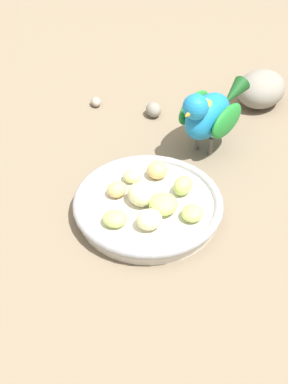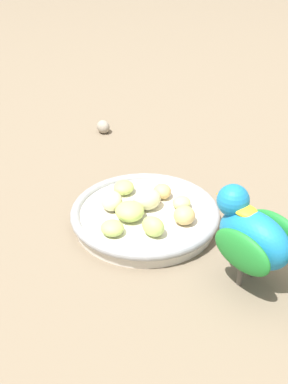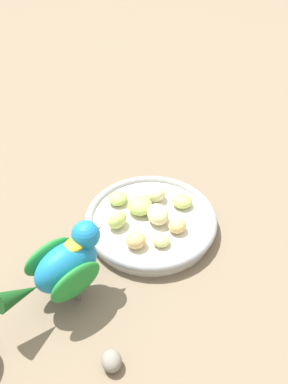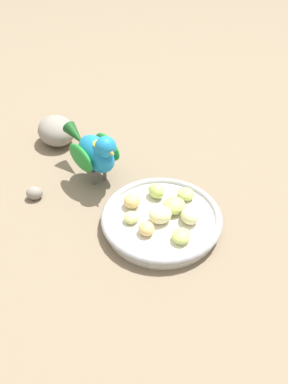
{
  "view_description": "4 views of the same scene",
  "coord_description": "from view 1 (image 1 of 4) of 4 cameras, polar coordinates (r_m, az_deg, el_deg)",
  "views": [
    {
      "loc": [
        0.55,
        -0.14,
        0.55
      ],
      "look_at": [
        -0.01,
        0.0,
        0.05
      ],
      "focal_mm": 54.68,
      "sensor_mm": 36.0,
      "label": 1
    },
    {
      "loc": [
        0.0,
        0.6,
        0.41
      ],
      "look_at": [
        -0.02,
        -0.01,
        0.04
      ],
      "focal_mm": 48.48,
      "sensor_mm": 36.0,
      "label": 2
    },
    {
      "loc": [
        -0.61,
        0.07,
        0.61
      ],
      "look_at": [
        -0.0,
        0.02,
        0.06
      ],
      "focal_mm": 50.85,
      "sensor_mm": 36.0,
      "label": 3
    },
    {
      "loc": [
        -0.05,
        -0.45,
        0.47
      ],
      "look_at": [
        -0.05,
        0.02,
        0.06
      ],
      "focal_mm": 35.93,
      "sensor_mm": 36.0,
      "label": 4
    }
  ],
  "objects": [
    {
      "name": "ground_plane",
      "position": [
        0.79,
        0.05,
        -3.23
      ],
      "size": [
        4.0,
        4.0,
        0.0
      ],
      "primitive_type": "plane",
      "color": "#756651"
    },
    {
      "name": "apple_piece_2",
      "position": [
        0.82,
        1.32,
        2.15
      ],
      "size": [
        0.03,
        0.03,
        0.02
      ],
      "primitive_type": "ellipsoid",
      "rotation": [
        0.0,
        0.0,
        1.7
      ],
      "color": "tan",
      "rests_on": "feeding_bowl"
    },
    {
      "name": "parrot",
      "position": [
        0.88,
        6.35,
        7.66
      ],
      "size": [
        0.12,
        0.14,
        0.12
      ],
      "rotation": [
        0.0,
        0.0,
        -0.9
      ],
      "color": "#59544C",
      "rests_on": "ground_plane"
    },
    {
      "name": "rock_large",
      "position": [
        1.03,
        11.35,
        9.82
      ],
      "size": [
        0.11,
        0.12,
        0.06
      ],
      "primitive_type": "ellipsoid",
      "rotation": [
        0.0,
        0.0,
        5.29
      ],
      "color": "gray",
      "rests_on": "ground_plane"
    },
    {
      "name": "apple_piece_0",
      "position": [
        0.78,
        -0.46,
        -0.25
      ],
      "size": [
        0.05,
        0.04,
        0.03
      ],
      "primitive_type": "ellipsoid",
      "rotation": [
        0.0,
        0.0,
        3.44
      ],
      "color": "beige",
      "rests_on": "feeding_bowl"
    },
    {
      "name": "pebble_0",
      "position": [
        0.99,
        0.94,
        8.03
      ],
      "size": [
        0.03,
        0.03,
        0.02
      ],
      "primitive_type": "ellipsoid",
      "rotation": [
        0.0,
        0.0,
        3.2
      ],
      "color": "gray",
      "rests_on": "ground_plane"
    },
    {
      "name": "apple_piece_5",
      "position": [
        0.82,
        -1.2,
        1.56
      ],
      "size": [
        0.03,
        0.04,
        0.02
      ],
      "primitive_type": "ellipsoid",
      "rotation": [
        0.0,
        0.0,
        4.15
      ],
      "color": "#C6D17A",
      "rests_on": "feeding_bowl"
    },
    {
      "name": "apple_piece_3",
      "position": [
        0.8,
        3.85,
        0.64
      ],
      "size": [
        0.04,
        0.04,
        0.03
      ],
      "primitive_type": "ellipsoid",
      "rotation": [
        0.0,
        0.0,
        2.31
      ],
      "color": "#B2CC66",
      "rests_on": "feeding_bowl"
    },
    {
      "name": "apple_piece_8",
      "position": [
        0.75,
        0.38,
        -2.73
      ],
      "size": [
        0.03,
        0.04,
        0.03
      ],
      "primitive_type": "ellipsoid",
      "rotation": [
        0.0,
        0.0,
        4.83
      ],
      "color": "beige",
      "rests_on": "feeding_bowl"
    },
    {
      "name": "apple_piece_7",
      "position": [
        0.76,
        4.74,
        -2.06
      ],
      "size": [
        0.04,
        0.04,
        0.02
      ],
      "primitive_type": "ellipsoid",
      "rotation": [
        0.0,
        0.0,
        2.41
      ],
      "color": "#B2CC66",
      "rests_on": "feeding_bowl"
    },
    {
      "name": "apple_piece_4",
      "position": [
        0.77,
        1.8,
        -0.98
      ],
      "size": [
        0.05,
        0.05,
        0.02
      ],
      "primitive_type": "ellipsoid",
      "rotation": [
        0.0,
        0.0,
        1.99
      ],
      "color": "#B2CC66",
      "rests_on": "feeding_bowl"
    },
    {
      "name": "apple_piece_6",
      "position": [
        0.75,
        -2.87,
        -2.61
      ],
      "size": [
        0.04,
        0.04,
        0.02
      ],
      "primitive_type": "ellipsoid",
      "rotation": [
        0.0,
        0.0,
        1.25
      ],
      "color": "#B2CC66",
      "rests_on": "feeding_bowl"
    },
    {
      "name": "apple_piece_1",
      "position": [
        0.8,
        -2.66,
        0.27
      ],
      "size": [
        0.03,
        0.03,
        0.02
      ],
      "primitive_type": "ellipsoid",
      "rotation": [
        0.0,
        0.0,
        1.87
      ],
      "color": "tan",
      "rests_on": "feeding_bowl"
    },
    {
      "name": "pebble_2",
      "position": [
        1.02,
        -4.71,
        8.75
      ],
      "size": [
        0.02,
        0.02,
        0.01
      ],
      "primitive_type": "ellipsoid",
      "rotation": [
        0.0,
        0.0,
        0.01
      ],
      "color": "gray",
      "rests_on": "ground_plane"
    },
    {
      "name": "feeding_bowl",
      "position": [
        0.79,
        0.4,
        -1.35
      ],
      "size": [
        0.2,
        0.2,
        0.03
      ],
      "color": "beige",
      "rests_on": "ground_plane"
    }
  ]
}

